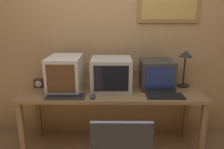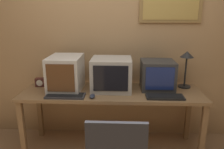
% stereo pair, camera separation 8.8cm
% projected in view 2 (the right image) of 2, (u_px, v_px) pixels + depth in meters
% --- Properties ---
extents(wall_back, '(8.00, 0.08, 2.60)m').
position_uv_depth(wall_back, '(114.00, 39.00, 2.78)').
color(wall_back, tan).
rests_on(wall_back, ground_plane).
extents(desk, '(2.06, 0.63, 0.76)m').
position_uv_depth(desk, '(112.00, 97.00, 2.55)').
color(desk, olive).
rests_on(desk, ground_plane).
extents(monitor_left, '(0.36, 0.47, 0.40)m').
position_uv_depth(monitor_left, '(66.00, 73.00, 2.53)').
color(monitor_left, beige).
rests_on(monitor_left, desk).
extents(monitor_center, '(0.46, 0.42, 0.37)m').
position_uv_depth(monitor_center, '(112.00, 74.00, 2.54)').
color(monitor_center, '#B7B2A8').
rests_on(monitor_center, desk).
extents(monitor_right, '(0.38, 0.36, 0.34)m').
position_uv_depth(monitor_right, '(157.00, 75.00, 2.56)').
color(monitor_right, '#333333').
rests_on(monitor_right, desk).
extents(keyboard_main, '(0.42, 0.16, 0.03)m').
position_uv_depth(keyboard_main, '(65.00, 96.00, 2.35)').
color(keyboard_main, '#333338').
rests_on(keyboard_main, desk).
extents(keyboard_side, '(0.40, 0.16, 0.03)m').
position_uv_depth(keyboard_side, '(165.00, 97.00, 2.32)').
color(keyboard_side, black).
rests_on(keyboard_side, desk).
extents(mouse_near_keyboard, '(0.06, 0.12, 0.04)m').
position_uv_depth(mouse_near_keyboard, '(92.00, 96.00, 2.32)').
color(mouse_near_keyboard, '#282D3D').
rests_on(mouse_near_keyboard, desk).
extents(desk_clock, '(0.11, 0.07, 0.11)m').
position_uv_depth(desk_clock, '(40.00, 82.00, 2.67)').
color(desk_clock, '#4C231E').
rests_on(desk_clock, desk).
extents(desk_lamp, '(0.16, 0.16, 0.44)m').
position_uv_depth(desk_lamp, '(187.00, 61.00, 2.57)').
color(desk_lamp, black).
rests_on(desk_lamp, desk).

